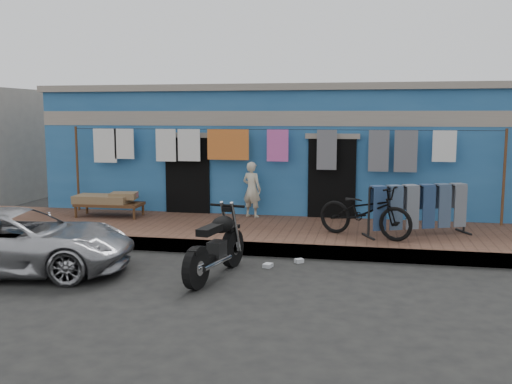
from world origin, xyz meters
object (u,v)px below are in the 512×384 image
at_px(charpoy, 110,205).
at_px(jeans_rack, 418,209).
at_px(seated_person, 252,189).
at_px(motorcycle, 215,243).
at_px(bicycle, 365,205).
at_px(car, 17,240).

height_order(charpoy, jeans_rack, jeans_rack).
height_order(seated_person, motorcycle, seated_person).
relative_size(bicycle, motorcycle, 1.06).
bearing_deg(motorcycle, seated_person, 103.26).
height_order(car, motorcycle, motorcycle).
relative_size(car, charpoy, 2.40).
xyz_separation_m(motorcycle, jeans_rack, (3.39, 2.82, 0.21)).
xyz_separation_m(motorcycle, charpoy, (-3.58, 3.58, -0.04)).
bearing_deg(car, jeans_rack, -75.52).
bearing_deg(jeans_rack, charpoy, 173.71).
xyz_separation_m(car, jeans_rack, (6.74, 3.20, 0.22)).
bearing_deg(seated_person, motorcycle, 113.93).
bearing_deg(charpoy, jeans_rack, -6.29).
height_order(bicycle, jeans_rack, bicycle).
relative_size(seated_person, charpoy, 0.79).
height_order(motorcycle, charpoy, motorcycle).
height_order(bicycle, motorcycle, bicycle).
relative_size(seated_person, bicycle, 0.67).
xyz_separation_m(car, motorcycle, (3.35, 0.38, 0.01)).
xyz_separation_m(seated_person, charpoy, (-3.31, -0.60, -0.38)).
relative_size(charpoy, jeans_rack, 0.75).
bearing_deg(car, seated_person, -44.93).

